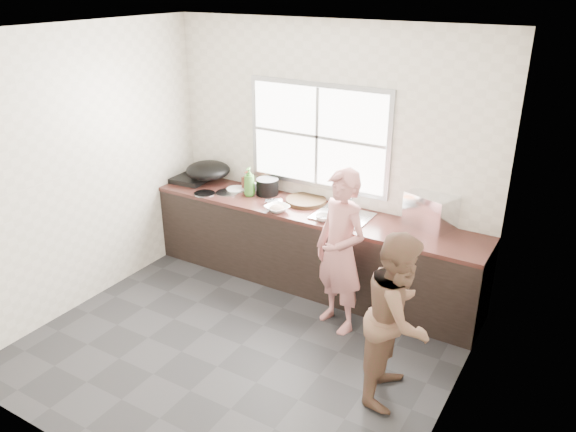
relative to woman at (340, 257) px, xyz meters
The scene contains 30 objects.
floor 1.20m from the woman, 129.10° to the right, with size 3.60×3.20×0.01m, color #28282A.
ceiling 2.20m from the woman, 129.10° to the right, with size 3.60×3.20×0.01m, color silver.
wall_back 1.23m from the woman, 124.63° to the left, with size 3.60×0.01×2.70m, color beige.
wall_left 2.59m from the woman, 162.95° to the right, with size 0.01×3.20×2.70m, color beige.
wall_right 1.55m from the woman, 31.45° to the right, with size 0.01×3.20×2.70m, color beige.
wall_front 2.50m from the woman, 104.35° to the right, with size 3.60×0.01×2.70m, color beige.
cabinet 0.87m from the woman, 137.32° to the left, with size 3.60×0.62×0.82m, color black.
countertop 0.82m from the woman, 137.32° to the left, with size 3.60×0.64×0.04m, color #391C17.
sink 0.62m from the woman, 114.27° to the left, with size 0.55×0.45×0.02m, color silver.
faucet 0.84m from the woman, 108.32° to the left, with size 0.02×0.02×0.30m, color silver.
window_frame 1.38m from the woman, 129.35° to the left, with size 1.60×0.05×1.10m, color #9EA0A5.
window_glazing 1.36m from the woman, 130.19° to the left, with size 1.50×0.01×1.00m, color white.
woman is the anchor object (origin of this frame).
person_side 1.00m from the woman, 37.81° to the right, with size 0.68×0.53×1.39m, color brown.
cutting_board 1.03m from the woman, 137.14° to the left, with size 0.42×0.42×0.04m, color black.
cleaver 1.14m from the woman, 154.70° to the left, with size 0.18×0.09×0.01m, color #A8AAAF.
bowl_mince 0.96m from the woman, 158.88° to the left, with size 0.24×0.24×0.06m, color white.
bowl_crabs 0.41m from the woman, 114.68° to the left, with size 0.19×0.19×0.06m, color white.
bowl_held 0.56m from the woman, 134.26° to the left, with size 0.21×0.21×0.07m, color silver.
black_pot 1.43m from the woman, 150.65° to the left, with size 0.24×0.24×0.18m, color black.
plate_food 1.73m from the woman, 158.67° to the left, with size 0.22×0.22×0.02m, color silver.
bottle_green 1.51m from the woman, 157.81° to the left, with size 0.12×0.12×0.32m, color #3A7827.
bottle_brown_tall 1.69m from the woman, 154.69° to the left, with size 0.09×0.09×0.19m, color #502314.
bottle_brown_short 1.60m from the woman, 155.73° to the left, with size 0.12×0.12×0.15m, color #4A2112.
glass_jar 1.60m from the woman, 153.59° to the left, with size 0.06×0.06×0.09m, color silver.
burner 2.30m from the woman, 165.18° to the left, with size 0.38×0.38×0.06m, color black.
wok 2.13m from the woman, 162.22° to the left, with size 0.51×0.51×0.19m, color black.
dish_rack 1.01m from the woman, 54.53° to the left, with size 0.44×0.30×0.33m, color silver.
pot_lid_left 1.86m from the woman, 169.38° to the left, with size 0.23×0.23×0.01m, color #A6A7AD.
pot_lid_right 1.70m from the woman, 163.29° to the left, with size 0.26×0.26×0.01m, color silver.
Camera 1 is at (2.51, -3.38, 3.08)m, focal length 35.00 mm.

